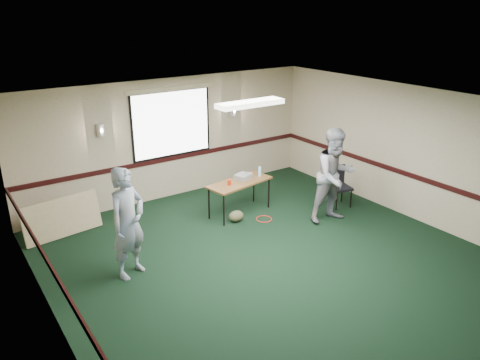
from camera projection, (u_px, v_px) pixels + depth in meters
ground at (284, 269)px, 7.85m from camera, size 8.00×8.00×0.00m
room_shell at (216, 149)px, 8.93m from camera, size 8.00×8.02×8.00m
folding_table at (240, 184)px, 9.74m from camera, size 1.50×0.80×0.71m
projector at (243, 177)px, 9.84m from camera, size 0.39×0.36×0.11m
game_console at (247, 175)px, 10.04m from camera, size 0.24×0.23×0.05m
red_cup at (229, 182)px, 9.52m from camera, size 0.08×0.08×0.11m
water_bottle at (260, 171)px, 10.00m from camera, size 0.06×0.06×0.21m
duffel_bag at (236, 216)px, 9.54m from camera, size 0.34×0.26×0.23m
cable_coil at (264, 219)px, 9.67m from camera, size 0.41×0.41×0.02m
folded_table at (62, 217)px, 8.88m from camera, size 1.49×0.42×0.75m
conference_chair at (338, 183)px, 10.23m from camera, size 0.52×0.53×0.87m
person_left at (128, 223)px, 7.41m from camera, size 0.80×0.68×1.85m
person_right at (335, 176)px, 9.32m from camera, size 1.02×0.84×1.94m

